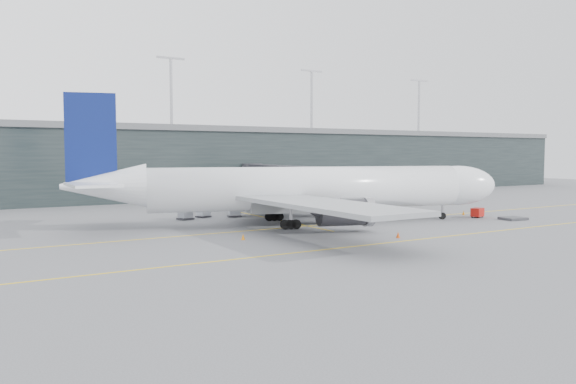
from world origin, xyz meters
TOP-DOWN VIEW (x-y plane):
  - ground at (0.00, 0.00)m, footprint 320.00×320.00m
  - taxiline_a at (0.00, -4.00)m, footprint 160.00×0.25m
  - taxiline_b at (0.00, -20.00)m, footprint 160.00×0.25m
  - taxiline_lead_main at (5.00, 20.00)m, footprint 0.25×60.00m
  - terminal at (-0.00, 58.00)m, footprint 240.00×36.00m
  - main_aircraft at (5.95, -2.06)m, footprint 59.06×54.30m
  - jet_bridge at (21.03, 26.63)m, footprint 6.78×48.37m
  - gse_cart at (32.00, -8.89)m, footprint 2.36×1.88m
  - baggage_dolly at (34.16, -13.45)m, footprint 3.64×3.06m
  - uld_a at (-6.23, 10.85)m, footprint 2.44×2.15m
  - uld_b at (-2.89, 12.22)m, footprint 2.38×2.16m
  - uld_c at (1.31, 10.36)m, footprint 2.39×2.11m
  - cone_nose at (32.98, -5.38)m, footprint 0.42×0.42m
  - cone_wing_stbd at (8.16, -17.96)m, footprint 0.45×0.45m
  - cone_wing_port at (9.82, 11.08)m, footprint 0.49×0.49m
  - cone_tail at (-7.47, -10.18)m, footprint 0.43×0.43m

SIDE VIEW (x-z plane):
  - ground at x=0.00m, z-range 0.00..0.00m
  - taxiline_a at x=0.00m, z-range 0.00..0.02m
  - taxiline_b at x=0.00m, z-range 0.00..0.02m
  - taxiline_lead_main at x=5.00m, z-range 0.00..0.02m
  - baggage_dolly at x=34.16m, z-range 0.03..0.37m
  - cone_nose at x=32.98m, z-range 0.00..0.67m
  - cone_tail at x=-7.47m, z-range 0.00..0.68m
  - cone_wing_stbd at x=8.16m, z-range 0.00..0.72m
  - cone_wing_port at x=9.82m, z-range 0.00..0.77m
  - gse_cart at x=32.00m, z-range 0.08..1.48m
  - uld_b at x=-2.89m, z-range 0.05..1.82m
  - uld_c at x=1.31m, z-range 0.05..1.90m
  - uld_a at x=-6.23m, z-range 0.05..1.93m
  - main_aircraft at x=5.95m, z-range -3.70..13.16m
  - jet_bridge at x=21.03m, z-range 1.83..9.19m
  - terminal at x=0.00m, z-range -6.88..22.12m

